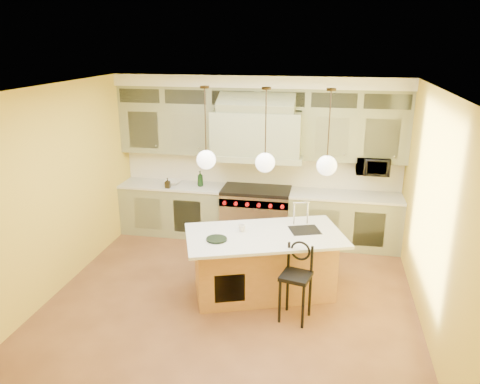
% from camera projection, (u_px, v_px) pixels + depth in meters
% --- Properties ---
extents(floor, '(5.00, 5.00, 0.00)m').
position_uv_depth(floor, '(231.00, 300.00, 6.53)').
color(floor, brown).
rests_on(floor, ground).
extents(ceiling, '(5.00, 5.00, 0.00)m').
position_uv_depth(ceiling, '(230.00, 88.00, 5.63)').
color(ceiling, white).
rests_on(ceiling, wall_back).
extents(wall_back, '(5.00, 0.00, 5.00)m').
position_uv_depth(wall_back, '(260.00, 157.00, 8.41)').
color(wall_back, gold).
rests_on(wall_back, ground).
extents(wall_front, '(5.00, 0.00, 5.00)m').
position_uv_depth(wall_front, '(166.00, 303.00, 3.75)').
color(wall_front, gold).
rests_on(wall_front, ground).
extents(wall_left, '(0.00, 5.00, 5.00)m').
position_uv_depth(wall_left, '(56.00, 190.00, 6.54)').
color(wall_left, gold).
rests_on(wall_left, ground).
extents(wall_right, '(0.00, 5.00, 5.00)m').
position_uv_depth(wall_right, '(434.00, 215.00, 5.63)').
color(wall_right, gold).
rests_on(wall_right, ground).
extents(back_cabinetry, '(5.00, 0.77, 2.90)m').
position_uv_depth(back_cabinetry, '(258.00, 161.00, 8.17)').
color(back_cabinetry, gray).
rests_on(back_cabinetry, floor).
extents(range, '(1.20, 0.74, 0.96)m').
position_uv_depth(range, '(256.00, 214.00, 8.38)').
color(range, silver).
rests_on(range, floor).
extents(kitchen_island, '(2.40, 1.80, 1.35)m').
position_uv_depth(kitchen_island, '(264.00, 262.00, 6.59)').
color(kitchen_island, '#A4723A').
rests_on(kitchen_island, floor).
extents(counter_stool, '(0.43, 0.43, 1.04)m').
position_uv_depth(counter_stool, '(296.00, 278.00, 5.93)').
color(counter_stool, black).
rests_on(counter_stool, floor).
extents(microwave, '(0.54, 0.37, 0.30)m').
position_uv_depth(microwave, '(373.00, 165.00, 7.83)').
color(microwave, black).
rests_on(microwave, back_cabinetry).
extents(oil_bottle_a, '(0.12, 0.12, 0.28)m').
position_uv_depth(oil_bottle_a, '(200.00, 179.00, 8.39)').
color(oil_bottle_a, black).
rests_on(oil_bottle_a, back_cabinetry).
extents(oil_bottle_b, '(0.08, 0.08, 0.18)m').
position_uv_depth(oil_bottle_b, '(168.00, 183.00, 8.30)').
color(oil_bottle_b, black).
rests_on(oil_bottle_b, back_cabinetry).
extents(fruit_bowl, '(0.32, 0.32, 0.07)m').
position_uv_depth(fruit_bowl, '(172.00, 182.00, 8.52)').
color(fruit_bowl, silver).
rests_on(fruit_bowl, back_cabinetry).
extents(cup, '(0.11, 0.11, 0.09)m').
position_uv_depth(cup, '(242.00, 228.00, 6.49)').
color(cup, silver).
rests_on(cup, kitchen_island).
extents(pendant_left, '(0.26, 0.26, 1.11)m').
position_uv_depth(pendant_left, '(206.00, 158.00, 6.28)').
color(pendant_left, '#2D2319').
rests_on(pendant_left, ceiling).
extents(pendant_center, '(0.26, 0.26, 1.11)m').
position_uv_depth(pendant_center, '(265.00, 160.00, 6.13)').
color(pendant_center, '#2D2319').
rests_on(pendant_center, ceiling).
extents(pendant_right, '(0.26, 0.26, 1.11)m').
position_uv_depth(pendant_right, '(327.00, 163.00, 5.99)').
color(pendant_right, '#2D2319').
rests_on(pendant_right, ceiling).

